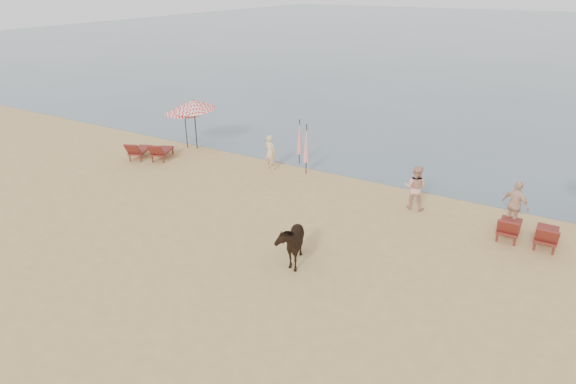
# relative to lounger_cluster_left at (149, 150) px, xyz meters

# --- Properties ---
(ground) EXTENTS (120.00, 120.00, 0.00)m
(ground) POSITION_rel_lounger_cluster_left_xyz_m (9.33, -7.16, -0.47)
(ground) COLOR tan
(ground) RESTS_ON ground
(sea) EXTENTS (160.00, 140.00, 0.06)m
(sea) POSITION_rel_lounger_cluster_left_xyz_m (9.33, 72.84, -0.47)
(sea) COLOR #51606B
(sea) RESTS_ON ground
(lounger_cluster_left) EXTENTS (2.42, 2.38, 0.67)m
(lounger_cluster_left) POSITION_rel_lounger_cluster_left_xyz_m (0.00, 0.00, 0.00)
(lounger_cluster_left) COLOR maroon
(lounger_cluster_left) RESTS_ON ground
(lounger_cluster_right) EXTENTS (1.89, 1.81, 0.67)m
(lounger_cluster_right) POSITION_rel_lounger_cluster_left_xyz_m (17.38, 0.39, 0.00)
(lounger_cluster_right) COLOR maroon
(lounger_cluster_right) RESTS_ON ground
(umbrella_open_left_a) EXTENTS (2.04, 2.04, 2.32)m
(umbrella_open_left_a) POSITION_rel_lounger_cluster_left_xyz_m (0.39, 2.39, 1.62)
(umbrella_open_left_a) COLOR black
(umbrella_open_left_a) RESTS_ON ground
(umbrella_open_left_b) EXTENTS (2.16, 2.20, 2.75)m
(umbrella_open_left_b) POSITION_rel_lounger_cluster_left_xyz_m (0.93, 2.54, 1.91)
(umbrella_open_left_b) COLOR black
(umbrella_open_left_b) RESTS_ON ground
(umbrella_closed_left) EXTENTS (0.28, 0.28, 2.27)m
(umbrella_closed_left) POSITION_rel_lounger_cluster_left_xyz_m (6.87, 3.19, 0.93)
(umbrella_closed_left) COLOR black
(umbrella_closed_left) RESTS_ON ground
(umbrella_closed_right) EXTENTS (0.29, 0.29, 2.40)m
(umbrella_closed_right) POSITION_rel_lounger_cluster_left_xyz_m (7.75, 2.25, 1.01)
(umbrella_closed_right) COLOR black
(umbrella_closed_right) RESTS_ON ground
(cow) EXTENTS (1.45, 1.95, 1.50)m
(cow) POSITION_rel_lounger_cluster_left_xyz_m (10.93, -4.75, 0.28)
(cow) COLOR black
(cow) RESTS_ON ground
(beachgoer_left) EXTENTS (0.66, 0.47, 1.69)m
(beachgoer_left) POSITION_rel_lounger_cluster_left_xyz_m (5.99, 1.92, 0.38)
(beachgoer_left) COLOR #E3B78D
(beachgoer_left) RESTS_ON ground
(beachgoer_right_a) EXTENTS (0.89, 0.70, 1.81)m
(beachgoer_right_a) POSITION_rel_lounger_cluster_left_xyz_m (13.20, 1.11, 0.44)
(beachgoer_right_a) COLOR #D79D86
(beachgoer_right_a) RESTS_ON ground
(beachgoer_right_b) EXTENTS (1.14, 0.91, 1.81)m
(beachgoer_right_b) POSITION_rel_lounger_cluster_left_xyz_m (16.79, 1.36, 0.44)
(beachgoer_right_b) COLOR #DDAF8A
(beachgoer_right_b) RESTS_ON ground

